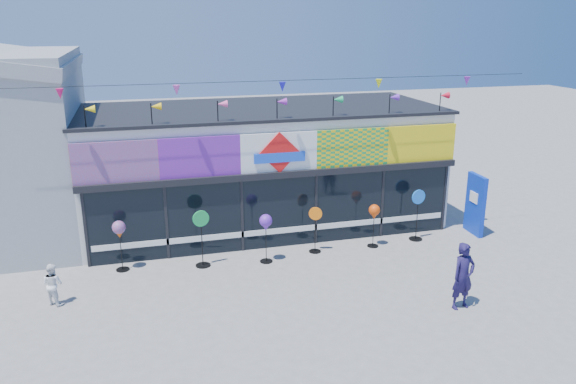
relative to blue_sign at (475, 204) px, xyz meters
name	(u,v)px	position (x,y,z in m)	size (l,w,h in m)	color
ground	(312,294)	(-6.65, -2.83, -1.03)	(80.00, 80.00, 0.00)	slate
kite_shop	(262,166)	(-6.65, 3.11, 1.02)	(16.00, 5.70, 5.31)	silver
blue_sign	(475,204)	(0.00, 0.00, 0.00)	(0.21, 1.03, 2.05)	#0B2FB3
spinner_0	(119,231)	(-11.50, 0.06, 0.19)	(0.38, 0.38, 1.52)	black
spinner_1	(202,237)	(-9.21, -0.26, -0.11)	(0.49, 0.44, 1.73)	black
spinner_2	(266,224)	(-7.34, -0.47, 0.18)	(0.38, 0.38, 1.51)	black
spinner_3	(315,228)	(-5.69, -0.13, -0.25)	(0.40, 0.38, 1.47)	black
spinner_4	(374,213)	(-3.76, -0.20, 0.10)	(0.36, 0.36, 1.41)	black
spinner_5	(417,213)	(-2.16, -0.03, -0.12)	(0.48, 0.44, 1.72)	black
adult_man	(463,276)	(-3.22, -4.48, -0.16)	(0.63, 0.42, 1.74)	#1B1440
child	(53,284)	(-13.15, -1.58, -0.47)	(0.54, 0.31, 1.11)	white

